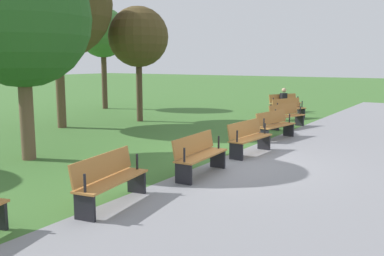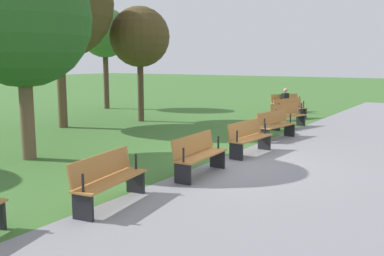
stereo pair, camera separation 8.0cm
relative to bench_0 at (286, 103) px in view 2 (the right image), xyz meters
The scene contains 14 objects.
ground_plane 11.44m from the bench_0, 13.88° to the left, with size 120.00×120.00×0.00m, color #3D6B2D.
path_paving 12.07m from the bench_0, 23.00° to the left, with size 37.55×4.94×0.01m, color gray.
bench_0 is the anchor object (origin of this frame).
bench_1 2.56m from the bench_0, 24.09° to the left, with size 1.76×1.06×0.89m.
bench_2 5.11m from the bench_0, 21.08° to the left, with size 1.77×0.90×0.89m.
bench_3 7.65m from the bench_0, 18.06° to the left, with size 1.76×0.74×0.89m.
bench_4 10.17m from the bench_0, 15.05° to the left, with size 1.73×0.56×0.89m.
bench_5 12.66m from the bench_0, 12.04° to the left, with size 1.73×0.56×0.89m.
bench_6 15.12m from the bench_0, ahead, with size 1.76×0.74×0.89m.
person_seated 0.25m from the bench_0, 24.08° to the left, with size 0.51×0.60×1.20m.
tree_0 8.02m from the bench_0, 32.35° to the right, with size 2.46×2.46×4.70m.
tree_1 9.94m from the bench_0, 68.18° to the right, with size 2.57×2.57×5.24m.
tree_2 11.45m from the bench_0, 30.08° to the right, with size 4.05×4.05×6.61m.
tree_4 13.85m from the bench_0, ahead, with size 3.40×3.40×5.23m.
Camera 2 is at (9.13, 4.78, 2.48)m, focal length 40.36 mm.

